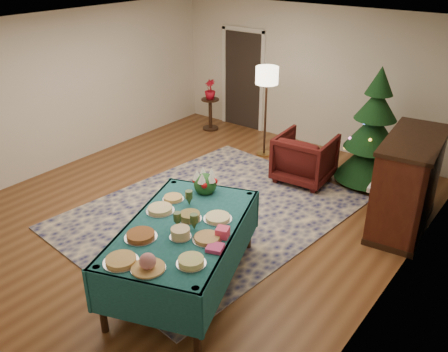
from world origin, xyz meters
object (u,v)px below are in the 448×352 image
Objects in this scene: side_table at (210,114)px; piano at (407,184)px; armchair at (305,156)px; christmas_tree at (373,133)px; floor_lamp at (267,81)px; buffet_table at (183,238)px; gift_box at (223,232)px; potted_plant at (210,94)px.

side_table is 0.42× the size of piano.
armchair is at bearing -19.06° from side_table.
floor_lamp is at bearing -178.70° from christmas_tree.
floor_lamp reaches higher than buffet_table.
piano is (2.97, -0.97, -0.78)m from floor_lamp.
buffet_table is 1.42× the size of floor_lamp.
armchair is (-0.74, 3.25, -0.43)m from gift_box.
piano is at bearing -17.02° from side_table.
potted_plant is at bearing -23.46° from armchair.
gift_box is at bearing -111.27° from piano.
christmas_tree is (0.66, 3.91, 0.23)m from buffet_table.
armchair is 1.89m from piano.
armchair is at bearing -147.93° from christmas_tree.
piano is (1.09, 2.80, -0.22)m from gift_box.
side_table is at bearing 173.60° from christmas_tree.
potted_plant is (-1.71, 0.47, -0.65)m from floor_lamp.
gift_box is at bearing -92.48° from christmas_tree.
christmas_tree is 1.21× the size of piano.
floor_lamp is 1.88m from potted_plant.
potted_plant is 0.21× the size of christmas_tree.
floor_lamp is 1.04× the size of piano.
armchair is 1.60m from floor_lamp.
armchair reaches higher than side_table.
floor_lamp is 4.12× the size of potted_plant.
buffet_table is at bearing -70.25° from floor_lamp.
potted_plant is at bearing 162.98° from piano.
potted_plant is at bearing 0.00° from side_table.
side_table is (-3.59, 4.23, -0.55)m from gift_box.
buffet_table is 4.17m from floor_lamp.
gift_box is at bearing -63.45° from floor_lamp.
side_table is at bearing 125.55° from buffet_table.
gift_box is at bearing -49.71° from side_table.
gift_box is 3.82m from christmas_tree.
armchair is 2.22× the size of potted_plant.
buffet_table is 2.65× the size of armchair.
piano reaches higher than potted_plant.
side_table is 3.82m from christmas_tree.
potted_plant is 0.25× the size of piano.
floor_lamp is at bearing -15.32° from potted_plant.
piano is at bearing -47.56° from christmas_tree.
christmas_tree is 1.39m from piano.
armchair is 0.46× the size of christmas_tree.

